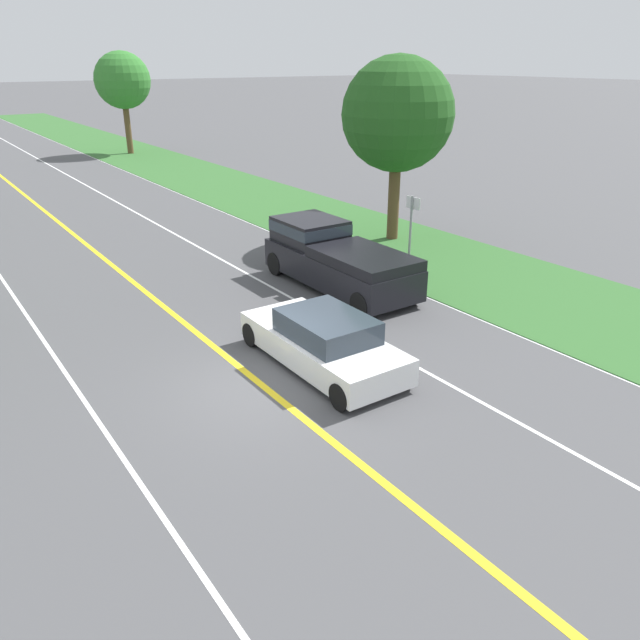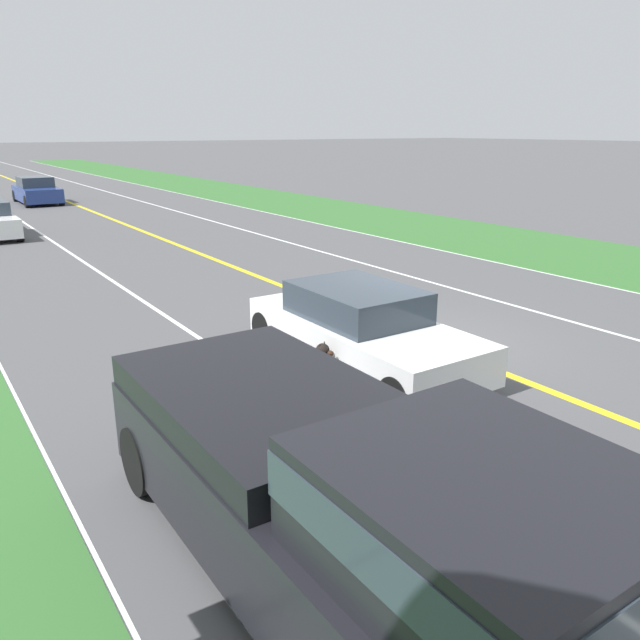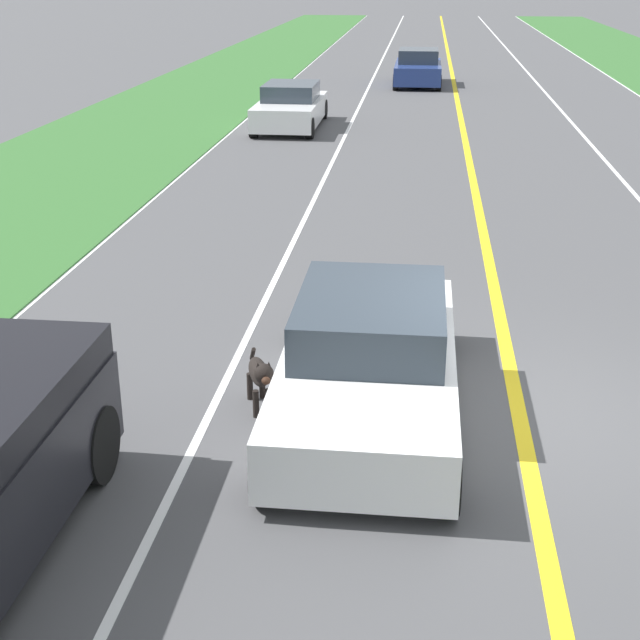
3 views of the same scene
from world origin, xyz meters
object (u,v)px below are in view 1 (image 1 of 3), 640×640
Objects in this scene: dog at (359,333)px; pickup_truck at (335,257)px; roadside_tree_right_near at (398,115)px; street_sign at (411,225)px; roadside_tree_right_far at (123,81)px; ego_car at (323,342)px.

dog is 4.82m from pickup_truck.
street_sign is (-2.29, -3.53, -3.17)m from roadside_tree_right_near.
roadside_tree_right_far is 33.58m from street_sign.
street_sign reaches higher than pickup_truck.
ego_car is at bearing -147.44° from street_sign.
dog is (1.22, 0.20, -0.17)m from ego_car.
roadside_tree_right_far reaches higher than dog.
pickup_truck is at bearing -98.13° from roadside_tree_right_far.
dog is 0.42× the size of street_sign.
ego_car is 38.66m from roadside_tree_right_far.
roadside_tree_right_far is (8.25, 37.49, 4.59)m from ego_car.
street_sign reaches higher than ego_car.
dog is 0.16× the size of roadside_tree_right_near.
roadside_tree_right_near is (8.78, 7.67, 4.19)m from ego_car.
street_sign is (6.49, 4.15, 1.02)m from ego_car.
roadside_tree_right_near is 29.82m from roadside_tree_right_far.
street_sign is at bearing 17.58° from dog.
pickup_truck is at bearing 51.41° from ego_car.
roadside_tree_right_near reaches higher than dog.
street_sign is at bearing -93.01° from roadside_tree_right_far.
ego_car is 1.77× the size of street_sign.
dog is 6.69m from street_sign.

